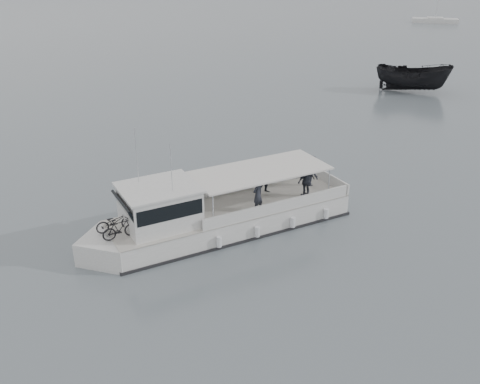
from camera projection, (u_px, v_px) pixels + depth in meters
ground at (203, 205)px, 25.63m from camera, size 1400.00×1400.00×0.00m
tour_boat at (208, 216)px, 22.75m from camera, size 12.28×4.29×5.11m
dark_motorboat at (413, 78)px, 45.29m from camera, size 5.70×6.33×2.40m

